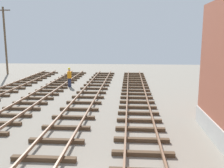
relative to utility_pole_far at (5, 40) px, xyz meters
The scene contains 2 objects.
utility_pole_far is the anchor object (origin of this frame).
track_worker_foreground 13.21m from the utility_pole_far, 38.02° to the right, with size 0.40×0.40×1.87m.
Camera 1 is at (0.87, -5.24, 4.59)m, focal length 40.22 mm.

